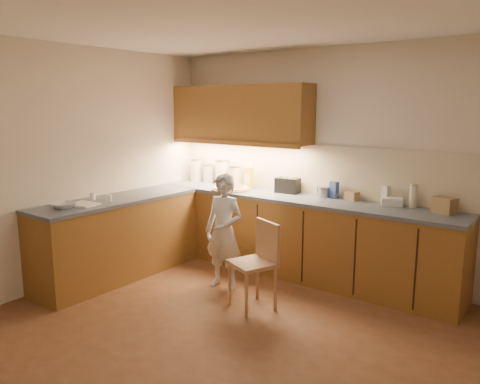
{
  "coord_description": "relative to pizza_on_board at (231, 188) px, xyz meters",
  "views": [
    {
      "loc": [
        2.28,
        -2.9,
        1.94
      ],
      "look_at": [
        -0.8,
        1.2,
        1.0
      ],
      "focal_mm": 35.0,
      "sensor_mm": 36.0,
      "label": 1
    }
  ],
  "objects": [
    {
      "name": "flat_pack",
      "position": [
        1.92,
        0.28,
        0.02
      ],
      "size": [
        0.25,
        0.21,
        0.08
      ],
      "primitive_type": "cube",
      "rotation": [
        0.0,
        0.0,
        0.37
      ],
      "color": "white",
      "rests_on": "l_counter"
    },
    {
      "name": "oil_jug",
      "position": [
        0.11,
        0.24,
        0.12
      ],
      "size": [
        0.12,
        0.11,
        0.32
      ],
      "rotation": [
        0.0,
        0.0,
        -0.32
      ],
      "color": "gold",
      "rests_on": "l_counter"
    },
    {
      "name": "canister_d",
      "position": [
        -0.13,
        0.25,
        0.12
      ],
      "size": [
        0.17,
        0.17,
        0.27
      ],
      "rotation": [
        0.0,
        0.0,
        0.07
      ],
      "color": "silver",
      "rests_on": "l_counter"
    },
    {
      "name": "steel_pot",
      "position": [
        1.13,
        0.29,
        0.04
      ],
      "size": [
        0.16,
        0.16,
        0.12
      ],
      "color": "#BABABF",
      "rests_on": "l_counter"
    },
    {
      "name": "toaster",
      "position": [
        0.67,
        0.25,
        0.07
      ],
      "size": [
        0.3,
        0.19,
        0.19
      ],
      "rotation": [
        0.0,
        0.0,
        0.09
      ],
      "color": "black",
      "rests_on": "l_counter"
    },
    {
      "name": "tall_jar",
      "position": [
        2.13,
        0.3,
        0.1
      ],
      "size": [
        0.08,
        0.08,
        0.25
      ],
      "rotation": [
        0.0,
        0.0,
        0.22
      ],
      "color": "silver",
      "rests_on": "l_counter"
    },
    {
      "name": "canister_b",
      "position": [
        -0.62,
        0.29,
        0.1
      ],
      "size": [
        0.14,
        0.14,
        0.25
      ],
      "rotation": [
        0.0,
        0.0,
        0.31
      ],
      "color": "beige",
      "rests_on": "l_counter"
    },
    {
      "name": "mixing_bowl",
      "position": [
        -0.71,
        -1.86,
        0.01
      ],
      "size": [
        0.25,
        0.25,
        0.06
      ],
      "primitive_type": "imported",
      "rotation": [
        0.0,
        0.0,
        0.03
      ],
      "color": "silver",
      "rests_on": "l_counter"
    },
    {
      "name": "spice_jar_b",
      "position": [
        -0.61,
        -1.37,
        0.02
      ],
      "size": [
        0.08,
        0.08,
        0.08
      ],
      "primitive_type": "cylinder",
      "rotation": [
        0.0,
        0.0,
        0.39
      ],
      "color": "white",
      "rests_on": "l_counter"
    },
    {
      "name": "dough_cloth",
      "position": [
        -0.68,
        -1.64,
        -0.01
      ],
      "size": [
        0.31,
        0.26,
        0.02
      ],
      "primitive_type": "cube",
      "rotation": [
        0.0,
        0.0,
        0.16
      ],
      "color": "white",
      "rests_on": "l_counter"
    },
    {
      "name": "pizza_on_board",
      "position": [
        0.0,
        0.0,
        0.0
      ],
      "size": [
        0.49,
        0.49,
        0.2
      ],
      "rotation": [
        0.0,
        0.0,
        0.39
      ],
      "color": "tan",
      "rests_on": "l_counter"
    },
    {
      "name": "upper_cabinets",
      "position": [
        -0.03,
        0.23,
        0.91
      ],
      "size": [
        1.95,
        0.36,
        0.73
      ],
      "color": "olive",
      "rests_on": "ground"
    },
    {
      "name": "backsplash",
      "position": [
        0.87,
        0.39,
        0.27
      ],
      "size": [
        3.75,
        0.02,
        0.58
      ],
      "primitive_type": "cube",
      "color": "beige",
      "rests_on": "l_counter"
    },
    {
      "name": "spice_jar_a",
      "position": [
        -0.82,
        -1.43,
        0.02
      ],
      "size": [
        0.07,
        0.07,
        0.08
      ],
      "primitive_type": "cylinder",
      "rotation": [
        0.0,
        0.0,
        0.29
      ],
      "color": "white",
      "rests_on": "l_counter"
    },
    {
      "name": "wooden_chair",
      "position": [
        1.06,
        -0.92,
        -0.45
      ],
      "size": [
        0.5,
        0.5,
        0.85
      ],
      "rotation": [
        0.0,
        0.0,
        -0.4
      ],
      "color": "tan",
      "rests_on": "ground"
    },
    {
      "name": "card_box_a",
      "position": [
        1.47,
        0.3,
        0.03
      ],
      "size": [
        0.16,
        0.13,
        0.1
      ],
      "primitive_type": "cube",
      "rotation": [
        0.0,
        0.0,
        -0.28
      ],
      "color": "#A27F57",
      "rests_on": "l_counter"
    },
    {
      "name": "l_counter",
      "position": [
        0.32,
        -0.35,
        -0.48
      ],
      "size": [
        3.77,
        2.62,
        0.92
      ],
      "color": "olive",
      "rests_on": "ground"
    },
    {
      "name": "room",
      "position": [
        1.24,
        -1.6,
        0.73
      ],
      "size": [
        4.54,
        4.5,
        2.62
      ],
      "color": "brown",
      "rests_on": "ground"
    },
    {
      "name": "white_bottle",
      "position": [
        1.84,
        0.32,
        0.08
      ],
      "size": [
        0.08,
        0.08,
        0.2
      ],
      "primitive_type": "cube",
      "rotation": [
        0.0,
        0.0,
        -0.28
      ],
      "color": "silver",
      "rests_on": "l_counter"
    },
    {
      "name": "blue_box",
      "position": [
        1.25,
        0.3,
        0.07
      ],
      "size": [
        0.1,
        0.08,
        0.19
      ],
      "primitive_type": "cube",
      "rotation": [
        0.0,
        0.0,
        -0.2
      ],
      "color": "#324F98",
      "rests_on": "l_counter"
    },
    {
      "name": "card_box_b",
      "position": [
        2.45,
        0.24,
        0.06
      ],
      "size": [
        0.24,
        0.21,
        0.15
      ],
      "primitive_type": "cube",
      "rotation": [
        0.0,
        0.0,
        -0.33
      ],
      "color": "#967A50",
      "rests_on": "l_counter"
    },
    {
      "name": "canister_c",
      "position": [
        -0.38,
        0.3,
        0.14
      ],
      "size": [
        0.18,
        0.18,
        0.33
      ],
      "rotation": [
        0.0,
        0.0,
        -0.18
      ],
      "color": "white",
      "rests_on": "l_counter"
    },
    {
      "name": "child",
      "position": [
        0.49,
        -0.74,
        -0.32
      ],
      "size": [
        0.47,
        0.32,
        1.25
      ],
      "primitive_type": "imported",
      "rotation": [
        0.0,
        0.0,
        0.06
      ],
      "color": "silver",
      "rests_on": "ground"
    },
    {
      "name": "canister_a",
      "position": [
        -0.81,
        0.26,
        0.14
      ],
      "size": [
        0.16,
        0.16,
        0.31
      ],
      "rotation": [
        0.0,
        0.0,
        0.24
      ],
      "color": "silver",
      "rests_on": "l_counter"
    }
  ]
}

